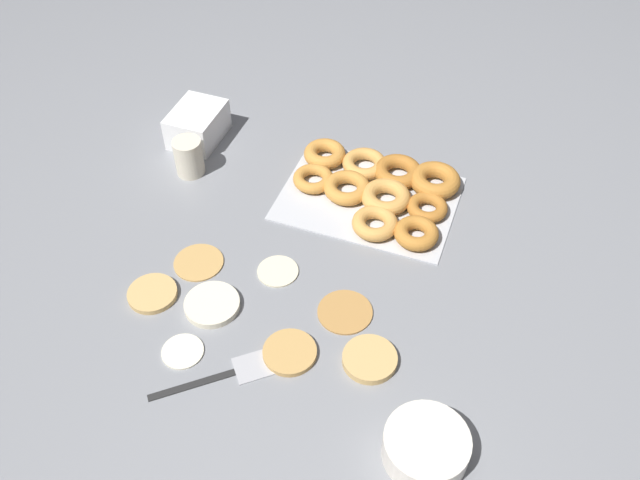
{
  "coord_description": "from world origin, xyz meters",
  "views": [
    {
      "loc": [
        -0.39,
        0.84,
        1.08
      ],
      "look_at": [
        -0.05,
        -0.07,
        0.04
      ],
      "focal_mm": 38.0,
      "sensor_mm": 36.0,
      "label": 1
    }
  ],
  "objects_px": {
    "pancake_6": "(198,262)",
    "pancake_7": "(182,351)",
    "pancake_4": "(152,294)",
    "pancake_5": "(278,271)",
    "batter_bowl": "(426,447)",
    "pancake_1": "(345,311)",
    "spatula": "(252,366)",
    "pancake_3": "(290,352)",
    "donut_tray": "(379,189)",
    "paper_cup": "(189,157)",
    "container_stack": "(198,125)",
    "pancake_0": "(212,305)",
    "pancake_2": "(370,359)"
  },
  "relations": [
    {
      "from": "paper_cup",
      "to": "spatula",
      "type": "distance_m",
      "value": 0.58
    },
    {
      "from": "pancake_0",
      "to": "pancake_2",
      "type": "xyz_separation_m",
      "value": [
        -0.33,
        0.01,
        0.0
      ]
    },
    {
      "from": "pancake_5",
      "to": "paper_cup",
      "type": "height_order",
      "value": "paper_cup"
    },
    {
      "from": "pancake_0",
      "to": "spatula",
      "type": "height_order",
      "value": "pancake_0"
    },
    {
      "from": "pancake_3",
      "to": "donut_tray",
      "type": "distance_m",
      "value": 0.48
    },
    {
      "from": "container_stack",
      "to": "spatula",
      "type": "distance_m",
      "value": 0.71
    },
    {
      "from": "batter_bowl",
      "to": "spatula",
      "type": "bearing_deg",
      "value": -9.48
    },
    {
      "from": "pancake_7",
      "to": "pancake_4",
      "type": "bearing_deg",
      "value": -39.48
    },
    {
      "from": "pancake_3",
      "to": "paper_cup",
      "type": "height_order",
      "value": "paper_cup"
    },
    {
      "from": "pancake_3",
      "to": "container_stack",
      "type": "height_order",
      "value": "container_stack"
    },
    {
      "from": "pancake_0",
      "to": "pancake_4",
      "type": "bearing_deg",
      "value": 7.1
    },
    {
      "from": "pancake_7",
      "to": "paper_cup",
      "type": "distance_m",
      "value": 0.52
    },
    {
      "from": "pancake_3",
      "to": "batter_bowl",
      "type": "xyz_separation_m",
      "value": [
        -0.29,
        0.11,
        0.02
      ]
    },
    {
      "from": "pancake_2",
      "to": "spatula",
      "type": "height_order",
      "value": "pancake_2"
    },
    {
      "from": "pancake_1",
      "to": "spatula",
      "type": "relative_size",
      "value": 0.45
    },
    {
      "from": "pancake_1",
      "to": "pancake_7",
      "type": "distance_m",
      "value": 0.32
    },
    {
      "from": "pancake_7",
      "to": "pancake_0",
      "type": "bearing_deg",
      "value": -92.14
    },
    {
      "from": "pancake_2",
      "to": "spatula",
      "type": "relative_size",
      "value": 0.42
    },
    {
      "from": "donut_tray",
      "to": "paper_cup",
      "type": "height_order",
      "value": "paper_cup"
    },
    {
      "from": "batter_bowl",
      "to": "container_stack",
      "type": "height_order",
      "value": "container_stack"
    },
    {
      "from": "pancake_6",
      "to": "pancake_5",
      "type": "bearing_deg",
      "value": -168.06
    },
    {
      "from": "pancake_4",
      "to": "pancake_5",
      "type": "bearing_deg",
      "value": -145.7
    },
    {
      "from": "pancake_3",
      "to": "batter_bowl",
      "type": "bearing_deg",
      "value": 159.46
    },
    {
      "from": "pancake_2",
      "to": "batter_bowl",
      "type": "xyz_separation_m",
      "value": [
        -0.14,
        0.14,
        0.02
      ]
    },
    {
      "from": "pancake_6",
      "to": "spatula",
      "type": "height_order",
      "value": "pancake_6"
    },
    {
      "from": "pancake_1",
      "to": "spatula",
      "type": "bearing_deg",
      "value": 56.06
    },
    {
      "from": "pancake_5",
      "to": "pancake_4",
      "type": "bearing_deg",
      "value": 34.3
    },
    {
      "from": "pancake_5",
      "to": "batter_bowl",
      "type": "relative_size",
      "value": 0.6
    },
    {
      "from": "batter_bowl",
      "to": "pancake_1",
      "type": "bearing_deg",
      "value": -46.88
    },
    {
      "from": "pancake_4",
      "to": "pancake_5",
      "type": "xyz_separation_m",
      "value": [
        -0.21,
        -0.15,
        -0.0
      ]
    },
    {
      "from": "pancake_7",
      "to": "donut_tray",
      "type": "distance_m",
      "value": 0.59
    },
    {
      "from": "pancake_3",
      "to": "container_stack",
      "type": "xyz_separation_m",
      "value": [
        0.46,
        -0.53,
        0.04
      ]
    },
    {
      "from": "pancake_4",
      "to": "batter_bowl",
      "type": "xyz_separation_m",
      "value": [
        -0.6,
        0.14,
        0.02
      ]
    },
    {
      "from": "spatula",
      "to": "batter_bowl",
      "type": "bearing_deg",
      "value": -49.82
    },
    {
      "from": "pancake_7",
      "to": "donut_tray",
      "type": "xyz_separation_m",
      "value": [
        -0.22,
        -0.55,
        0.01
      ]
    },
    {
      "from": "pancake_5",
      "to": "donut_tray",
      "type": "bearing_deg",
      "value": -113.37
    },
    {
      "from": "pancake_6",
      "to": "pancake_3",
      "type": "bearing_deg",
      "value": 151.48
    },
    {
      "from": "pancake_7",
      "to": "batter_bowl",
      "type": "xyz_separation_m",
      "value": [
        -0.48,
        0.04,
        0.02
      ]
    },
    {
      "from": "pancake_4",
      "to": "pancake_0",
      "type": "bearing_deg",
      "value": -172.9
    },
    {
      "from": "pancake_4",
      "to": "pancake_6",
      "type": "relative_size",
      "value": 0.95
    },
    {
      "from": "container_stack",
      "to": "paper_cup",
      "type": "distance_m",
      "value": 0.13
    },
    {
      "from": "pancake_3",
      "to": "donut_tray",
      "type": "xyz_separation_m",
      "value": [
        -0.03,
        -0.48,
        0.01
      ]
    },
    {
      "from": "pancake_1",
      "to": "pancake_2",
      "type": "relative_size",
      "value": 1.07
    },
    {
      "from": "donut_tray",
      "to": "pancake_1",
      "type": "bearing_deg",
      "value": 95.91
    },
    {
      "from": "pancake_6",
      "to": "pancake_7",
      "type": "height_order",
      "value": "same"
    },
    {
      "from": "pancake_6",
      "to": "spatula",
      "type": "relative_size",
      "value": 0.43
    },
    {
      "from": "pancake_2",
      "to": "pancake_7",
      "type": "bearing_deg",
      "value": 16.92
    },
    {
      "from": "pancake_7",
      "to": "spatula",
      "type": "xyz_separation_m",
      "value": [
        -0.14,
        -0.02,
        -0.0
      ]
    },
    {
      "from": "pancake_7",
      "to": "donut_tray",
      "type": "bearing_deg",
      "value": -112.04
    },
    {
      "from": "pancake_5",
      "to": "container_stack",
      "type": "height_order",
      "value": "container_stack"
    }
  ]
}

